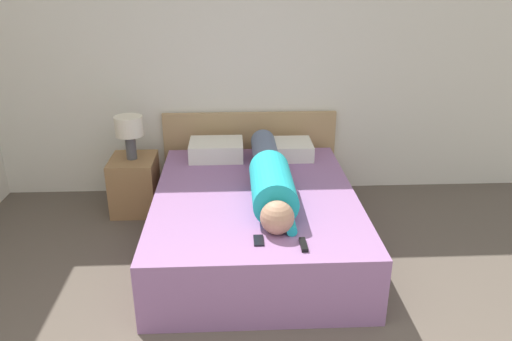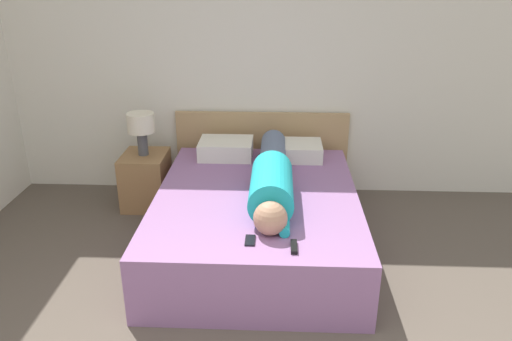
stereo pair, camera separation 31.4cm
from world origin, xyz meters
name	(u,v)px [view 2 (the right image)]	position (x,y,z in m)	size (l,w,h in m)	color
wall_back	(251,60)	(0.00, 3.31, 1.30)	(5.81, 0.06, 2.60)	silver
bed	(257,220)	(0.11, 2.12, 0.24)	(1.55, 2.01, 0.48)	#936699
headboard	(262,152)	(0.11, 3.24, 0.41)	(1.67, 0.04, 0.81)	tan
nightstand	(146,180)	(-0.96, 2.85, 0.25)	(0.40, 0.47, 0.50)	olive
table_lamp	(141,126)	(-0.96, 2.85, 0.78)	(0.25, 0.25, 0.39)	#4C4C51
person_lying	(272,178)	(0.23, 2.10, 0.62)	(0.31, 1.65, 0.31)	tan
pillow_near_headboard	(226,149)	(-0.21, 2.90, 0.56)	(0.48, 0.37, 0.16)	silver
pillow_second	(296,150)	(0.44, 2.90, 0.55)	(0.46, 0.37, 0.14)	silver
tv_remote	(294,247)	(0.38, 1.31, 0.49)	(0.04, 0.15, 0.02)	black
cell_phone	(250,240)	(0.10, 1.38, 0.49)	(0.06, 0.13, 0.01)	black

